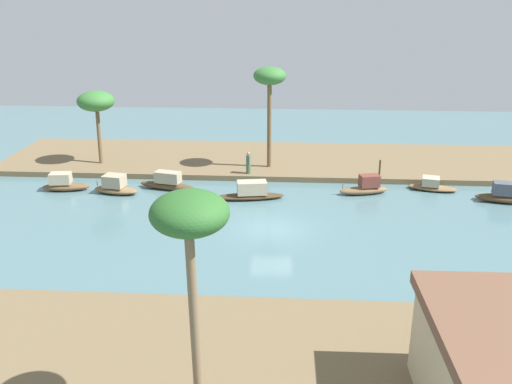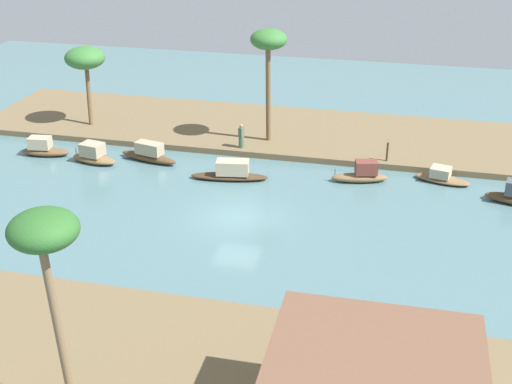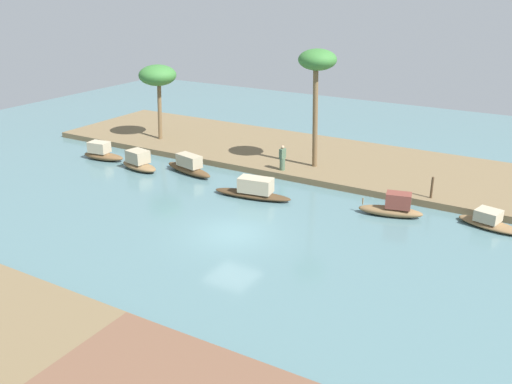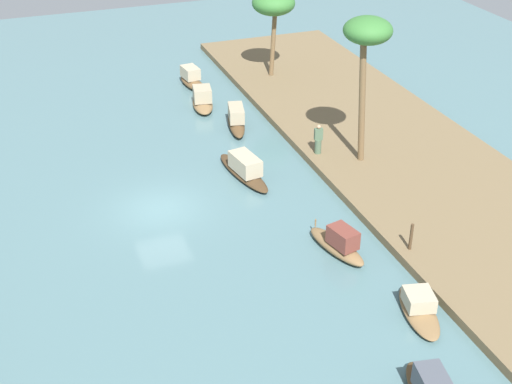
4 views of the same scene
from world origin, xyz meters
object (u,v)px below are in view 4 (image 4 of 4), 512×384
(person_on_near_bank, at_px, (318,141))
(palm_tree_left_near, at_px, (367,37))
(sampan_midstream, at_px, (203,100))
(sampan_with_tall_canopy, at_px, (419,307))
(sampan_foreground, at_px, (236,119))
(sampan_with_red_awning, at_px, (339,243))
(palm_tree_left_far, at_px, (273,4))
(sampan_open_hull, at_px, (192,79))
(sampan_near_left_bank, at_px, (244,169))
(mooring_post, at_px, (411,237))

(person_on_near_bank, distance_m, palm_tree_left_near, 6.43)
(sampan_midstream, distance_m, sampan_with_tall_canopy, 22.46)
(sampan_foreground, bearing_deg, sampan_with_red_awning, -166.59)
(sampan_with_tall_canopy, xyz_separation_m, palm_tree_left_near, (11.79, -3.44, 6.84))
(sampan_foreground, height_order, palm_tree_left_far, palm_tree_left_far)
(palm_tree_left_far, bearing_deg, sampan_midstream, 116.41)
(sampan_open_hull, distance_m, sampan_foreground, 7.35)
(sampan_near_left_bank, xyz_separation_m, palm_tree_left_near, (-1.03, -6.08, 6.69))
(sampan_midstream, distance_m, person_on_near_bank, 9.89)
(sampan_near_left_bank, relative_size, person_on_near_bank, 2.95)
(sampan_with_red_awning, bearing_deg, mooring_post, -129.44)
(sampan_open_hull, bearing_deg, mooring_post, -178.74)
(sampan_foreground, height_order, sampan_with_red_awning, sampan_with_red_awning)
(sampan_midstream, xyz_separation_m, palm_tree_left_far, (2.95, -5.94, 4.78))
(palm_tree_left_far, bearing_deg, person_on_near_bank, 170.18)
(sampan_open_hull, bearing_deg, person_on_near_bank, -172.13)
(sampan_near_left_bank, bearing_deg, sampan_open_hull, -13.00)
(sampan_open_hull, height_order, mooring_post, mooring_post)
(sampan_foreground, height_order, person_on_near_bank, person_on_near_bank)
(sampan_open_hull, bearing_deg, sampan_near_left_bank, 168.80)
(sampan_midstream, bearing_deg, sampan_with_tall_canopy, -164.10)
(sampan_midstream, bearing_deg, palm_tree_left_far, -53.01)
(mooring_post, bearing_deg, person_on_near_bank, -0.62)
(mooring_post, distance_m, palm_tree_left_far, 22.33)
(palm_tree_left_near, xyz_separation_m, palm_tree_left_far, (13.51, -0.41, -1.88))
(palm_tree_left_far, bearing_deg, sampan_open_hull, 80.88)
(sampan_with_red_awning, height_order, mooring_post, mooring_post)
(palm_tree_left_near, bearing_deg, palm_tree_left_far, -1.76)
(sampan_midstream, height_order, sampan_with_red_awning, sampan_with_red_awning)
(mooring_post, xyz_separation_m, palm_tree_left_near, (8.30, -1.77, 6.14))
(mooring_post, xyz_separation_m, palm_tree_left_far, (21.81, -2.19, 4.25))
(sampan_foreground, bearing_deg, palm_tree_left_near, -134.17)
(sampan_with_tall_canopy, distance_m, person_on_near_bank, 13.42)
(sampan_foreground, relative_size, sampan_with_tall_canopy, 1.22)
(person_on_near_bank, height_order, palm_tree_left_near, palm_tree_left_near)
(sampan_with_tall_canopy, distance_m, mooring_post, 3.94)
(sampan_with_tall_canopy, xyz_separation_m, person_on_near_bank, (13.28, -1.77, 0.82))
(sampan_foreground, xyz_separation_m, sampan_midstream, (3.48, 1.07, 0.01))
(sampan_open_hull, height_order, sampan_with_tall_canopy, sampan_open_hull)
(person_on_near_bank, relative_size, palm_tree_left_near, 0.22)
(sampan_with_red_awning, bearing_deg, sampan_with_tall_canopy, 179.29)
(sampan_with_red_awning, relative_size, sampan_with_tall_canopy, 1.01)
(sampan_open_hull, xyz_separation_m, sampan_with_red_awning, (-21.36, -0.62, 0.00))
(mooring_post, height_order, palm_tree_left_far, palm_tree_left_far)
(sampan_midstream, xyz_separation_m, mooring_post, (-18.86, -3.75, 0.53))
(sampan_near_left_bank, relative_size, palm_tree_left_far, 0.86)
(sampan_near_left_bank, bearing_deg, mooring_post, -164.19)
(sampan_with_red_awning, bearing_deg, sampan_open_hull, -11.65)
(sampan_open_hull, bearing_deg, palm_tree_left_far, -106.31)
(sampan_open_hull, xyz_separation_m, palm_tree_left_far, (-0.89, -5.56, 4.81))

